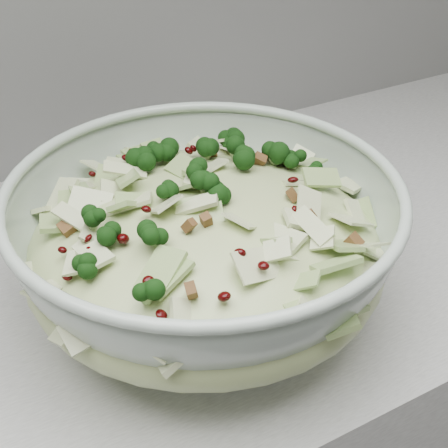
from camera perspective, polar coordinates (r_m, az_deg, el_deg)
counter at (r=1.31m, az=18.87°, el=-11.31°), size 3.60×0.60×0.90m
mixing_bowl at (r=0.62m, az=-1.73°, el=-2.08°), size 0.43×0.43×0.15m
salad at (r=0.61m, az=-1.77°, el=-0.21°), size 0.40×0.40×0.15m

